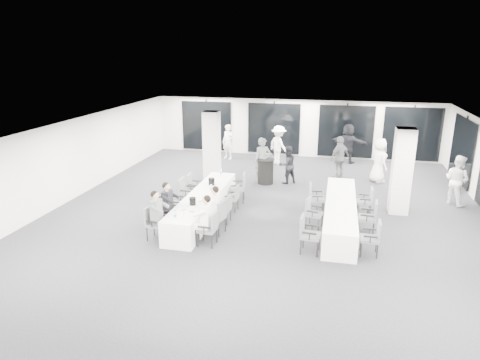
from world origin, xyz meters
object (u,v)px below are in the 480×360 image
Objects in this scene: chair_side_right_far at (367,199)px; standing_guest_e at (379,158)px; ice_bucket_near at (193,201)px; chair_main_right_second at (218,215)px; chair_main_right_mid at (225,207)px; banquet_table_main at (203,205)px; chair_side_right_near at (373,236)px; ice_bucket_far at (212,182)px; chair_side_left_far at (314,196)px; banquet_table_side at (340,213)px; chair_side_left_near at (307,232)px; standing_guest_g at (228,140)px; cocktail_table at (266,171)px; chair_main_right_far at (240,186)px; standing_guest_b at (287,162)px; standing_guest_h at (457,177)px; chair_main_right_near at (210,227)px; standing_guest_f at (348,141)px; chair_main_left_mid at (173,202)px; standing_guest_a at (263,157)px; standing_guest_c at (279,142)px; chair_main_left_far at (193,185)px; chair_main_left_fourth at (186,191)px; standing_guest_d at (340,155)px; chair_main_left_near at (154,221)px; chair_side_right_mid at (370,215)px; chair_side_left_mid at (312,211)px; chair_main_right_fourth at (233,197)px; chair_main_left_second at (165,210)px.

standing_guest_e is at bearing -10.80° from chair_side_right_far.
chair_main_right_second is at bearing -13.93° from ice_bucket_near.
banquet_table_main is at bearing 70.11° from chair_main_right_mid.
ice_bucket_far is at bearing 63.57° from chair_side_right_near.
banquet_table_main is at bearing -77.70° from chair_side_left_far.
chair_side_left_near reaches higher than banquet_table_side.
chair_side_left_far is 0.51× the size of standing_guest_g.
chair_main_right_far is (-0.51, -2.33, 0.08)m from cocktail_table.
standing_guest_h is at bearing 131.91° from standing_guest_b.
chair_main_right_near reaches higher than banquet_table_side.
standing_guest_h reaches higher than chair_main_right_near.
chair_side_left_near reaches higher than ice_bucket_near.
standing_guest_f is 8.35m from ice_bucket_far.
chair_main_left_mid is 0.49× the size of standing_guest_f.
banquet_table_side is 3.69m from chair_main_right_far.
standing_guest_a reaches higher than standing_guest_c.
chair_main_left_far is (0.01, 1.90, -0.05)m from chair_main_left_mid.
cocktail_table is 1.00× the size of chair_main_left_fourth.
cocktail_table is at bearing 70.94° from banquet_table_main.
chair_main_right_second is at bearing 13.65° from standing_guest_d.
chair_main_left_fourth is at bearing -175.19° from chair_main_left_near.
standing_guest_e is at bearing -1.97° from chair_side_right_mid.
standing_guest_e is (6.57, 3.70, 0.47)m from chair_main_left_far.
chair_main_right_mid is (1.67, 0.09, -0.08)m from chair_main_left_mid.
chair_side_left_mid is (-0.83, -0.39, 0.15)m from banquet_table_side.
standing_guest_f is at bearing -7.20° from standing_guest_h.
chair_main_right_near is at bearing -146.79° from banquet_table_side.
standing_guest_e is at bearing 124.54° from chair_main_left_fourth.
standing_guest_c is (-2.02, 5.88, 0.46)m from chair_side_left_far.
standing_guest_e reaches higher than banquet_table_side.
standing_guest_c reaches higher than chair_main_right_mid.
chair_side_left_near is at bearing 97.41° from chair_side_right_near.
banquet_table_main is 3.63m from chair_side_left_far.
chair_main_left_mid is 7.93m from standing_guest_g.
banquet_table_main is 4.28m from banquet_table_side.
chair_side_left_far is 3.46m from ice_bucket_far.
banquet_table_side is at bearing 82.65° from standing_guest_h.
standing_guest_c is 1.01× the size of standing_guest_d.
standing_guest_a is at bearing 150.33° from chair_main_left_mid.
standing_guest_d is at bearing 14.14° from chair_side_right_mid.
chair_main_right_fourth is at bearing 64.04° from ice_bucket_near.
chair_main_right_near reaches higher than chair_main_left_far.
chair_main_right_far reaches higher than banquet_table_main.
chair_main_left_near is 0.95× the size of chair_main_left_second.
standing_guest_h is at bearing 105.08° from chair_main_left_fourth.
cocktail_table reaches higher than banquet_table_main.
standing_guest_g is at bearing 176.52° from chair_main_left_mid.
standing_guest_c is at bearing 56.44° from standing_guest_a.
chair_side_right_near is 6.96m from standing_guest_d.
chair_main_right_second is 1.04× the size of chair_side_left_far.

